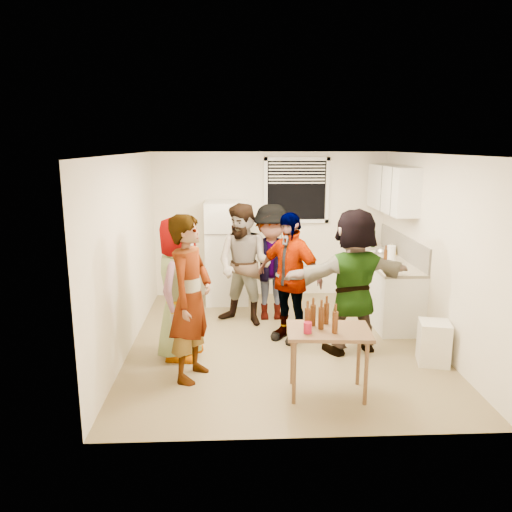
{
  "coord_description": "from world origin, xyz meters",
  "views": [
    {
      "loc": [
        -0.63,
        -6.31,
        2.62
      ],
      "look_at": [
        -0.33,
        0.24,
        1.15
      ],
      "focal_mm": 35.0,
      "sensor_mm": 36.0,
      "label": 1
    }
  ],
  "objects_px": {
    "guest_grey": "(181,356)",
    "guest_back_right": "(271,318)",
    "refrigerator": "(227,252)",
    "guest_back_left": "(245,323)",
    "guest_black": "(288,339)",
    "wine_bottle": "(373,247)",
    "kettle": "(382,258)",
    "red_cup": "(308,333)",
    "trash_bin": "(434,344)",
    "beer_bottle_table": "(321,329)",
    "guest_stripe": "(193,376)",
    "beer_bottle_counter": "(385,264)",
    "serving_table": "(327,393)",
    "guest_orange": "(350,350)",
    "blue_cup": "(390,271)"
  },
  "relations": [
    {
      "from": "refrigerator",
      "to": "wine_bottle",
      "type": "xyz_separation_m",
      "value": [
        2.5,
        0.09,
        0.05
      ]
    },
    {
      "from": "red_cup",
      "to": "guest_back_right",
      "type": "relative_size",
      "value": 0.07
    },
    {
      "from": "wine_bottle",
      "to": "serving_table",
      "type": "bearing_deg",
      "value": -112.34
    },
    {
      "from": "kettle",
      "to": "guest_back_left",
      "type": "xyz_separation_m",
      "value": [
        -2.13,
        -0.33,
        -0.9
      ]
    },
    {
      "from": "guest_grey",
      "to": "guest_back_right",
      "type": "relative_size",
      "value": 1.01
    },
    {
      "from": "guest_back_right",
      "to": "guest_black",
      "type": "distance_m",
      "value": 0.88
    },
    {
      "from": "wine_bottle",
      "to": "guest_back_right",
      "type": "relative_size",
      "value": 0.16
    },
    {
      "from": "wine_bottle",
      "to": "serving_table",
      "type": "distance_m",
      "value": 3.79
    },
    {
      "from": "kettle",
      "to": "trash_bin",
      "type": "bearing_deg",
      "value": -67.05
    },
    {
      "from": "refrigerator",
      "to": "wine_bottle",
      "type": "bearing_deg",
      "value": 2.11
    },
    {
      "from": "kettle",
      "to": "guest_back_right",
      "type": "height_order",
      "value": "kettle"
    },
    {
      "from": "red_cup",
      "to": "guest_black",
      "type": "xyz_separation_m",
      "value": [
        -0.01,
        1.64,
        -0.73
      ]
    },
    {
      "from": "refrigerator",
      "to": "kettle",
      "type": "relative_size",
      "value": 6.66
    },
    {
      "from": "trash_bin",
      "to": "beer_bottle_table",
      "type": "relative_size",
      "value": 2.25
    },
    {
      "from": "kettle",
      "to": "guest_orange",
      "type": "xyz_separation_m",
      "value": [
        -0.78,
        -1.39,
        -0.9
      ]
    },
    {
      "from": "guest_grey",
      "to": "guest_back_left",
      "type": "xyz_separation_m",
      "value": [
        0.84,
        1.14,
        0.0
      ]
    },
    {
      "from": "refrigerator",
      "to": "guest_back_left",
      "type": "distance_m",
      "value": 1.42
    },
    {
      "from": "guest_orange",
      "to": "guest_grey",
      "type": "bearing_deg",
      "value": -12.05
    },
    {
      "from": "wine_bottle",
      "to": "guest_black",
      "type": "relative_size",
      "value": 0.16
    },
    {
      "from": "red_cup",
      "to": "guest_grey",
      "type": "bearing_deg",
      "value": 141.17
    },
    {
      "from": "guest_grey",
      "to": "guest_back_left",
      "type": "relative_size",
      "value": 0.99
    },
    {
      "from": "wine_bottle",
      "to": "guest_black",
      "type": "height_order",
      "value": "wine_bottle"
    },
    {
      "from": "guest_back_left",
      "to": "kettle",
      "type": "bearing_deg",
      "value": 36.05
    },
    {
      "from": "guest_grey",
      "to": "guest_black",
      "type": "height_order",
      "value": "guest_grey"
    },
    {
      "from": "serving_table",
      "to": "guest_grey",
      "type": "xyz_separation_m",
      "value": [
        -1.67,
        1.06,
        0.0
      ]
    },
    {
      "from": "trash_bin",
      "to": "guest_back_right",
      "type": "bearing_deg",
      "value": 137.26
    },
    {
      "from": "wine_bottle",
      "to": "guest_back_left",
      "type": "height_order",
      "value": "wine_bottle"
    },
    {
      "from": "refrigerator",
      "to": "trash_bin",
      "type": "distance_m",
      "value": 3.69
    },
    {
      "from": "trash_bin",
      "to": "kettle",
      "type": "bearing_deg",
      "value": 94.27
    },
    {
      "from": "kettle",
      "to": "red_cup",
      "type": "xyz_separation_m",
      "value": [
        -1.54,
        -2.62,
        -0.17
      ]
    },
    {
      "from": "beer_bottle_table",
      "to": "beer_bottle_counter",
      "type": "bearing_deg",
      "value": 58.46
    },
    {
      "from": "red_cup",
      "to": "guest_black",
      "type": "height_order",
      "value": "red_cup"
    },
    {
      "from": "blue_cup",
      "to": "guest_stripe",
      "type": "xyz_separation_m",
      "value": [
        -2.66,
        -1.29,
        -0.9
      ]
    },
    {
      "from": "wine_bottle",
      "to": "red_cup",
      "type": "height_order",
      "value": "wine_bottle"
    },
    {
      "from": "wine_bottle",
      "to": "guest_orange",
      "type": "distance_m",
      "value": 2.59
    },
    {
      "from": "beer_bottle_table",
      "to": "guest_stripe",
      "type": "height_order",
      "value": "beer_bottle_table"
    },
    {
      "from": "wine_bottle",
      "to": "kettle",
      "type": "bearing_deg",
      "value": -96.56
    },
    {
      "from": "wine_bottle",
      "to": "guest_black",
      "type": "xyz_separation_m",
      "value": [
        -1.65,
        -1.85,
        -0.9
      ]
    },
    {
      "from": "trash_bin",
      "to": "blue_cup",
      "type": "bearing_deg",
      "value": 103.23
    },
    {
      "from": "kettle",
      "to": "wine_bottle",
      "type": "relative_size",
      "value": 0.89
    },
    {
      "from": "trash_bin",
      "to": "guest_stripe",
      "type": "xyz_separation_m",
      "value": [
        -2.91,
        -0.23,
        -0.25
      ]
    },
    {
      "from": "trash_bin",
      "to": "guest_back_left",
      "type": "relative_size",
      "value": 0.29
    },
    {
      "from": "red_cup",
      "to": "kettle",
      "type": "bearing_deg",
      "value": 59.64
    },
    {
      "from": "beer_bottle_table",
      "to": "guest_back_right",
      "type": "xyz_separation_m",
      "value": [
        -0.34,
        2.39,
        -0.73
      ]
    },
    {
      "from": "guest_back_right",
      "to": "beer_bottle_counter",
      "type": "bearing_deg",
      "value": -8.05
    },
    {
      "from": "guest_stripe",
      "to": "guest_black",
      "type": "bearing_deg",
      "value": -27.98
    },
    {
      "from": "beer_bottle_table",
      "to": "guest_black",
      "type": "distance_m",
      "value": 1.71
    },
    {
      "from": "serving_table",
      "to": "guest_back_right",
      "type": "bearing_deg",
      "value": 99.83
    },
    {
      "from": "kettle",
      "to": "blue_cup",
      "type": "xyz_separation_m",
      "value": [
        -0.11,
        -0.78,
        0.0
      ]
    },
    {
      "from": "refrigerator",
      "to": "wine_bottle",
      "type": "height_order",
      "value": "refrigerator"
    }
  ]
}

